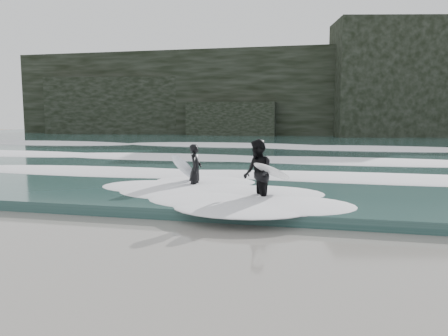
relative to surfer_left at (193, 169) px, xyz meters
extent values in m
plane|color=#8D715B|center=(1.97, -6.78, -0.83)|extent=(120.00, 120.00, 0.00)
cube|color=#294946|center=(1.97, 22.22, -0.68)|extent=(90.00, 52.00, 0.30)
cube|color=black|center=(1.97, 39.22, 4.17)|extent=(70.00, 9.00, 10.00)
ellipsoid|color=white|center=(1.97, 2.22, -0.43)|extent=(60.00, 3.20, 0.20)
ellipsoid|color=white|center=(1.97, 9.22, -0.41)|extent=(60.00, 4.00, 0.24)
ellipsoid|color=white|center=(1.97, 18.22, -0.38)|extent=(60.00, 4.80, 0.30)
imported|color=black|center=(0.08, -0.01, -0.01)|extent=(0.43, 0.63, 1.66)
ellipsoid|color=silver|center=(-0.32, 0.04, 0.03)|extent=(0.70, 1.78, 1.11)
imported|color=black|center=(2.43, -1.76, 0.14)|extent=(1.08, 1.18, 1.95)
ellipsoid|color=white|center=(2.85, -1.76, 0.21)|extent=(1.18, 2.25, 0.81)
camera|label=1|loc=(4.23, -13.81, 1.79)|focal=35.00mm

